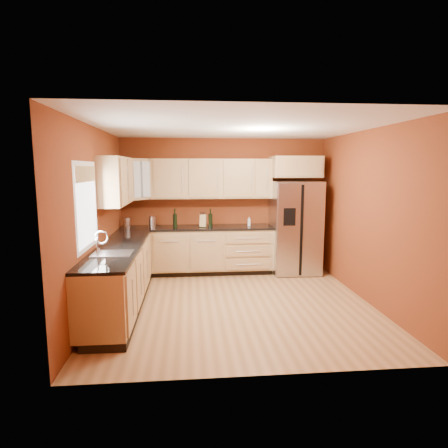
{
  "coord_description": "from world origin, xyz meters",
  "views": [
    {
      "loc": [
        -0.68,
        -5.37,
        2.02
      ],
      "look_at": [
        -0.1,
        0.9,
        1.08
      ],
      "focal_mm": 30.0,
      "sensor_mm": 36.0,
      "label": 1
    }
  ],
  "objects_px": {
    "knife_block": "(203,221)",
    "soap_dispenser": "(249,221)",
    "canister_left": "(127,223)",
    "wine_bottle_a": "(175,218)",
    "refrigerator": "(295,227)"
  },
  "relations": [
    {
      "from": "knife_block",
      "to": "soap_dispenser",
      "type": "distance_m",
      "value": 0.9
    },
    {
      "from": "canister_left",
      "to": "knife_block",
      "type": "height_order",
      "value": "knife_block"
    },
    {
      "from": "canister_left",
      "to": "wine_bottle_a",
      "type": "xyz_separation_m",
      "value": [
        0.89,
        -0.07,
        0.08
      ]
    },
    {
      "from": "soap_dispenser",
      "to": "knife_block",
      "type": "bearing_deg",
      "value": -175.39
    },
    {
      "from": "canister_left",
      "to": "soap_dispenser",
      "type": "distance_m",
      "value": 2.32
    },
    {
      "from": "wine_bottle_a",
      "to": "knife_block",
      "type": "distance_m",
      "value": 0.53
    },
    {
      "from": "wine_bottle_a",
      "to": "soap_dispenser",
      "type": "relative_size",
      "value": 2.12
    },
    {
      "from": "canister_left",
      "to": "soap_dispenser",
      "type": "relative_size",
      "value": 1.14
    },
    {
      "from": "wine_bottle_a",
      "to": "canister_left",
      "type": "bearing_deg",
      "value": 175.64
    },
    {
      "from": "canister_left",
      "to": "refrigerator",
      "type": "bearing_deg",
      "value": -1.06
    },
    {
      "from": "knife_block",
      "to": "soap_dispenser",
      "type": "height_order",
      "value": "knife_block"
    },
    {
      "from": "canister_left",
      "to": "wine_bottle_a",
      "type": "height_order",
      "value": "wine_bottle_a"
    },
    {
      "from": "refrigerator",
      "to": "knife_block",
      "type": "bearing_deg",
      "value": 179.33
    },
    {
      "from": "canister_left",
      "to": "soap_dispenser",
      "type": "bearing_deg",
      "value": 0.83
    },
    {
      "from": "wine_bottle_a",
      "to": "soap_dispenser",
      "type": "height_order",
      "value": "wine_bottle_a"
    }
  ]
}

